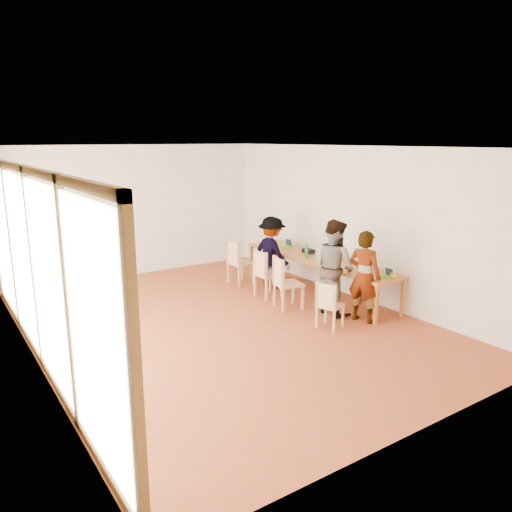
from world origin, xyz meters
The scene contains 25 objects.
ground centered at (0.00, 0.00, 0.00)m, with size 8.00×8.00×0.00m, color #A44427.
wall_back centered at (0.00, 4.00, 1.50)m, with size 6.00×0.10×3.00m, color white.
wall_front centered at (0.00, -4.00, 1.50)m, with size 6.00×0.10×3.00m, color white.
wall_right centered at (3.00, 0.00, 1.50)m, with size 0.10×8.00×3.00m, color white.
window_wall centered at (-2.96, 0.00, 1.50)m, with size 0.10×8.00×3.00m, color white.
ceiling centered at (0.00, 0.00, 3.02)m, with size 6.00×8.00×0.04m, color white.
communal_table centered at (2.50, 0.47, 0.70)m, with size 0.80×4.00×0.75m.
side_table centered at (-2.31, 3.11, 0.67)m, with size 0.90×0.90×0.75m.
chair_near centered at (1.33, -1.17, 0.50)m, with size 0.49×0.49×0.43m.
chair_mid centered at (1.31, 0.06, 0.61)m, with size 0.56×0.56×0.53m.
chair_far centered at (1.43, 0.84, 0.59)m, with size 0.46×0.46×0.52m.
chair_empty centered at (1.46, 1.93, 0.60)m, with size 0.50×0.50×0.52m.
chair_spare centered at (-2.41, -0.10, 0.58)m, with size 0.58×0.58×0.50m.
person_near centered at (2.09, -1.23, 0.81)m, with size 0.59×0.39×1.62m, color gray.
person_mid centered at (1.95, -0.61, 0.87)m, with size 0.85×0.66×1.74m, color gray.
person_far centered at (1.92, 1.28, 0.77)m, with size 1.00×0.57×1.55m, color gray.
laptop_near centered at (2.58, -1.33, 0.80)m, with size 0.21×0.23×0.18m.
laptop_mid centered at (2.50, 0.38, 0.80)m, with size 0.27×0.28×0.19m.
laptop_far centered at (2.67, 1.70, 0.80)m, with size 0.25×0.26×0.19m.
yellow_mug centered at (2.60, -1.43, 0.79)m, with size 0.11×0.11×0.09m, color yellow.
green_bottle centered at (2.30, 0.59, 0.89)m, with size 0.07×0.07×0.28m, color #1A7A34.
clear_glass centered at (2.29, -1.19, 0.80)m, with size 0.07×0.07×0.09m, color silver.
condiment_cup centered at (2.18, -0.32, 0.78)m, with size 0.08×0.08×0.06m, color white.
pink_phone centered at (2.63, -1.02, 0.76)m, with size 0.05×0.10×0.01m, color #EF519F.
black_pouch centered at (2.63, 0.91, 0.80)m, with size 0.16×0.26×0.09m, color black.
Camera 1 is at (-4.09, -7.06, 3.13)m, focal length 35.00 mm.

